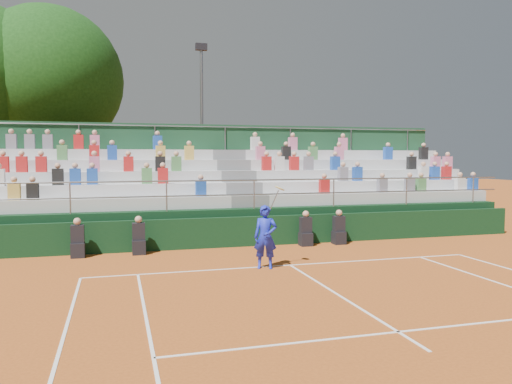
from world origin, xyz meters
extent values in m
plane|color=#AE541D|center=(0.00, 0.00, 0.00)|extent=(90.00, 90.00, 0.00)
cube|color=white|center=(0.00, 0.00, 0.01)|extent=(11.00, 0.06, 0.01)
cube|color=white|center=(0.00, -3.20, 0.01)|extent=(0.06, 6.40, 0.01)
cube|color=white|center=(0.00, -5.49, 0.01)|extent=(8.22, 0.06, 0.01)
cube|color=black|center=(0.00, 3.20, 0.50)|extent=(20.00, 0.15, 1.00)
cube|color=black|center=(-5.74, 2.75, 0.22)|extent=(0.40, 0.40, 0.44)
cube|color=black|center=(-5.74, 2.75, 0.70)|extent=(0.38, 0.25, 0.55)
sphere|color=tan|center=(-5.74, 2.75, 1.08)|extent=(0.22, 0.22, 0.22)
cube|color=black|center=(-3.96, 2.75, 0.22)|extent=(0.40, 0.40, 0.44)
cube|color=black|center=(-3.96, 2.75, 0.70)|extent=(0.38, 0.25, 0.55)
sphere|color=tan|center=(-3.96, 2.75, 1.08)|extent=(0.22, 0.22, 0.22)
cube|color=black|center=(1.53, 2.75, 0.22)|extent=(0.40, 0.40, 0.44)
cube|color=black|center=(1.53, 2.75, 0.70)|extent=(0.38, 0.25, 0.55)
sphere|color=tan|center=(1.53, 2.75, 1.08)|extent=(0.22, 0.22, 0.22)
cube|color=black|center=(2.75, 2.75, 0.22)|extent=(0.40, 0.40, 0.44)
cube|color=black|center=(2.75, 2.75, 0.70)|extent=(0.38, 0.25, 0.55)
sphere|color=tan|center=(2.75, 2.75, 1.08)|extent=(0.22, 0.22, 0.22)
cube|color=black|center=(0.00, 6.30, 0.60)|extent=(20.00, 5.20, 1.20)
cube|color=silver|center=(-5.35, 4.62, 1.41)|extent=(9.30, 0.85, 0.42)
cube|color=silver|center=(5.35, 4.62, 1.41)|extent=(9.30, 0.85, 0.42)
cube|color=slate|center=(0.00, 4.62, 1.41)|extent=(1.40, 0.85, 0.42)
cube|color=silver|center=(-5.35, 5.47, 1.83)|extent=(9.30, 0.85, 0.42)
cube|color=silver|center=(5.35, 5.47, 1.83)|extent=(9.30, 0.85, 0.42)
cube|color=slate|center=(0.00, 5.47, 1.83)|extent=(1.40, 0.85, 0.42)
cube|color=silver|center=(-5.35, 6.33, 2.25)|extent=(9.30, 0.85, 0.42)
cube|color=silver|center=(5.35, 6.33, 2.25)|extent=(9.30, 0.85, 0.42)
cube|color=slate|center=(0.00, 6.33, 2.25)|extent=(1.40, 0.85, 0.42)
cube|color=silver|center=(-5.35, 7.17, 2.67)|extent=(9.30, 0.85, 0.42)
cube|color=silver|center=(5.35, 7.17, 2.67)|extent=(9.30, 0.85, 0.42)
cube|color=slate|center=(0.00, 7.17, 2.67)|extent=(1.40, 0.85, 0.42)
cube|color=silver|center=(-5.35, 8.03, 3.09)|extent=(9.30, 0.85, 0.42)
cube|color=silver|center=(5.35, 8.03, 3.09)|extent=(9.30, 0.85, 0.42)
cube|color=slate|center=(0.00, 8.03, 3.09)|extent=(1.40, 0.85, 0.42)
cube|color=#1A4428|center=(0.00, 8.55, 2.20)|extent=(20.00, 0.12, 4.40)
cylinder|color=gray|center=(0.00, 3.75, 2.20)|extent=(20.00, 0.05, 0.05)
cylinder|color=gray|center=(0.00, 8.45, 4.30)|extent=(20.00, 0.05, 0.05)
cube|color=gold|center=(-7.73, 4.47, 1.90)|extent=(0.36, 0.24, 0.56)
cube|color=black|center=(-7.19, 4.47, 1.90)|extent=(0.36, 0.24, 0.56)
cube|color=#1E4CB2|center=(-1.74, 4.47, 1.90)|extent=(0.36, 0.24, 0.56)
cube|color=black|center=(-6.51, 5.32, 2.32)|extent=(0.36, 0.24, 0.56)
cube|color=#1E4CB2|center=(-5.95, 5.32, 2.32)|extent=(0.36, 0.24, 0.56)
cube|color=#1E4CB2|center=(-5.39, 5.32, 2.32)|extent=(0.36, 0.24, 0.56)
cube|color=#4C8C4C|center=(-3.54, 5.32, 2.32)|extent=(0.36, 0.24, 0.56)
cube|color=red|center=(-2.97, 5.32, 2.32)|extent=(0.36, 0.24, 0.56)
cube|color=red|center=(-8.36, 6.17, 2.74)|extent=(0.36, 0.24, 0.56)
cube|color=red|center=(-7.76, 6.17, 2.74)|extent=(0.36, 0.24, 0.56)
cube|color=red|center=(-7.13, 6.17, 2.74)|extent=(0.36, 0.24, 0.56)
cube|color=pink|center=(-5.35, 6.17, 2.74)|extent=(0.36, 0.24, 0.56)
cube|color=red|center=(-4.15, 6.17, 2.74)|extent=(0.36, 0.24, 0.56)
cube|color=black|center=(-2.99, 6.17, 2.74)|extent=(0.36, 0.24, 0.56)
cube|color=#4C8C4C|center=(-2.39, 6.17, 2.74)|extent=(0.36, 0.24, 0.56)
cube|color=#4C8C4C|center=(-6.51, 7.02, 3.16)|extent=(0.36, 0.24, 0.56)
cube|color=red|center=(-5.37, 7.02, 3.16)|extent=(0.36, 0.24, 0.56)
cube|color=#1E4CB2|center=(-4.72, 7.02, 3.16)|extent=(0.36, 0.24, 0.56)
cube|color=gold|center=(-2.90, 7.02, 3.16)|extent=(0.36, 0.24, 0.56)
cube|color=gold|center=(-1.78, 7.02, 3.16)|extent=(0.36, 0.24, 0.56)
cube|color=slate|center=(-8.38, 7.88, 3.58)|extent=(0.36, 0.24, 0.56)
cube|color=slate|center=(-7.74, 7.88, 3.58)|extent=(0.36, 0.24, 0.56)
cube|color=slate|center=(-7.10, 7.88, 3.58)|extent=(0.36, 0.24, 0.56)
cube|color=red|center=(-5.98, 7.88, 3.58)|extent=(0.36, 0.24, 0.56)
cube|color=pink|center=(-5.38, 7.88, 3.58)|extent=(0.36, 0.24, 0.56)
cube|color=#1E4CB2|center=(-2.94, 7.88, 3.58)|extent=(0.36, 0.24, 0.56)
cube|color=red|center=(2.94, 4.47, 1.90)|extent=(0.36, 0.24, 0.56)
cube|color=slate|center=(5.38, 4.47, 1.90)|extent=(0.36, 0.24, 0.56)
cube|color=slate|center=(6.60, 4.47, 1.90)|extent=(0.36, 0.24, 0.56)
cube|color=#4C8C4C|center=(7.11, 4.47, 1.90)|extent=(0.36, 0.24, 0.56)
cube|color=silver|center=(8.94, 4.47, 1.90)|extent=(0.36, 0.24, 0.56)
cube|color=#1E4CB2|center=(9.56, 4.47, 1.90)|extent=(0.36, 0.24, 0.56)
cube|color=slate|center=(4.11, 5.32, 2.32)|extent=(0.36, 0.24, 0.56)
cube|color=#1E4CB2|center=(4.75, 5.32, 2.32)|extent=(0.36, 0.24, 0.56)
cube|color=silver|center=(7.79, 5.32, 2.32)|extent=(0.36, 0.24, 0.56)
cube|color=#1E4CB2|center=(8.33, 5.32, 2.32)|extent=(0.36, 0.24, 0.56)
cube|color=red|center=(8.91, 5.32, 2.32)|extent=(0.36, 0.24, 0.56)
cube|color=red|center=(1.19, 6.17, 2.74)|extent=(0.36, 0.24, 0.56)
cube|color=silver|center=(1.73, 6.17, 2.74)|extent=(0.36, 0.24, 0.56)
cube|color=red|center=(2.35, 6.17, 2.74)|extent=(0.36, 0.24, 0.56)
cube|color=slate|center=(2.98, 6.17, 2.74)|extent=(0.36, 0.24, 0.56)
cube|color=#1E4CB2|center=(4.16, 6.17, 2.74)|extent=(0.36, 0.24, 0.56)
cube|color=black|center=(7.77, 6.17, 2.74)|extent=(0.36, 0.24, 0.56)
cube|color=pink|center=(8.97, 6.17, 2.74)|extent=(0.36, 0.24, 0.56)
cube|color=pink|center=(9.59, 6.17, 2.74)|extent=(0.36, 0.24, 0.56)
cube|color=pink|center=(1.18, 7.02, 3.16)|extent=(0.36, 0.24, 0.56)
cube|color=black|center=(2.31, 7.02, 3.16)|extent=(0.36, 0.24, 0.56)
cube|color=#4C8C4C|center=(3.52, 7.02, 3.16)|extent=(0.36, 0.24, 0.56)
cube|color=pink|center=(4.73, 7.02, 3.16)|extent=(0.36, 0.24, 0.56)
cube|color=#1E4CB2|center=(7.11, 7.02, 3.16)|extent=(0.36, 0.24, 0.56)
cube|color=black|center=(8.93, 7.02, 3.16)|extent=(0.36, 0.24, 0.56)
cube|color=silver|center=(1.19, 7.88, 3.58)|extent=(0.36, 0.24, 0.56)
cube|color=pink|center=(2.91, 7.88, 3.58)|extent=(0.36, 0.24, 0.56)
cube|color=pink|center=(5.31, 7.88, 3.58)|extent=(0.36, 0.24, 0.56)
imported|color=#1A27C3|center=(-0.77, -0.17, 0.85)|extent=(0.72, 0.60, 1.70)
cylinder|color=gray|center=(-0.52, -0.17, 1.85)|extent=(0.26, 0.03, 0.51)
cylinder|color=#E5D866|center=(-0.37, -0.17, 2.15)|extent=(0.26, 0.28, 0.14)
cylinder|color=#362513|center=(-7.65, 13.41, 1.96)|extent=(0.50, 0.50, 3.92)
sphere|color=#11360E|center=(-7.65, 13.41, 6.73)|extent=(7.05, 7.05, 7.05)
cylinder|color=gray|center=(-0.25, 13.02, 4.24)|extent=(0.16, 0.16, 8.48)
cube|color=black|center=(-0.25, 13.02, 8.65)|extent=(0.60, 0.25, 0.35)
camera|label=1|loc=(-4.60, -12.85, 2.99)|focal=35.00mm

